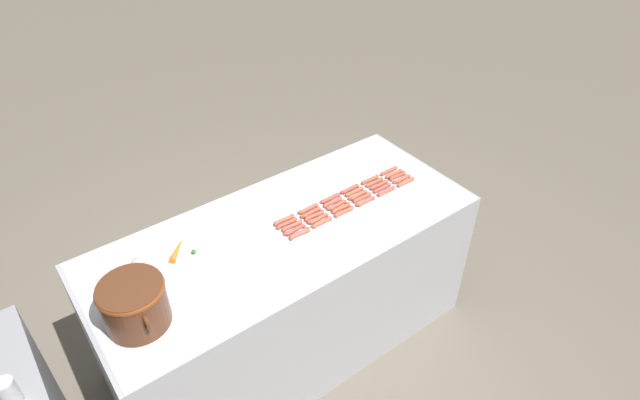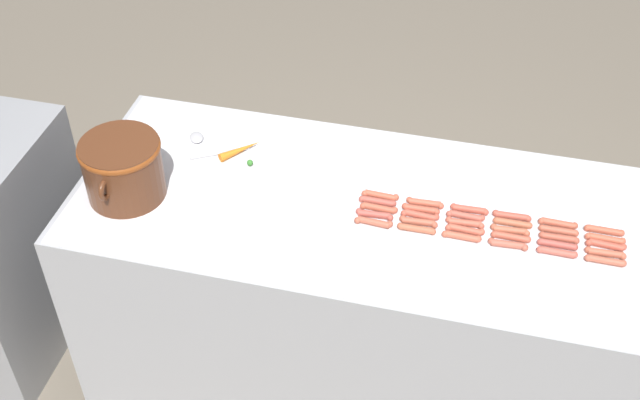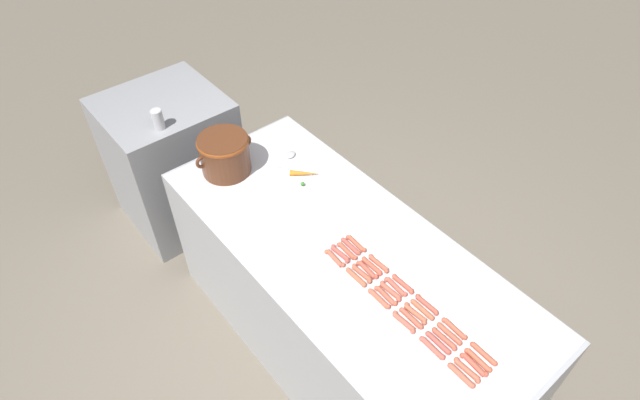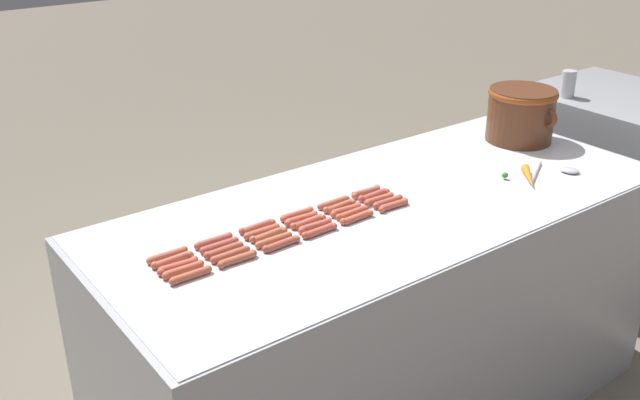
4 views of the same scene
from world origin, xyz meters
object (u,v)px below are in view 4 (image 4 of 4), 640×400
hot_dog_11 (374,195)px  hot_dog_10 (340,206)px  hot_dog_2 (257,227)px  hot_dog_22 (352,213)px  hot_dog_7 (219,245)px  hot_dog_17 (379,199)px  hot_dog_0 (167,255)px  hot_dog_1 (214,241)px  hot_dog_25 (237,259)px  hot_dog_21 (315,226)px  hot_dog_15 (308,222)px  hot_dog_29 (393,205)px  hot_dog_23 (388,202)px  hot_dog_13 (224,250)px  hot_dog_4 (334,203)px  hot_dog_14 (269,235)px  hot_dog_16 (346,210)px  carrot (528,177)px  hot_dog_12 (178,266)px  hot_dog_27 (320,231)px  hot_dog_19 (230,255)px  hot_dog_9 (301,219)px  hot_dog_20 (274,240)px  hot_dog_18 (183,270)px  hot_dog_6 (173,260)px  serving_spoon (558,171)px  hot_dog_8 (262,232)px  hot_dog_3 (297,214)px  bean_pot (521,112)px  hot_dog_26 (282,244)px  back_cabinet (602,188)px  hot_dog_5 (366,192)px  hot_dog_28 (357,217)px  soda_can (568,84)px

hot_dog_11 → hot_dog_10: bearing=-90.2°
hot_dog_2 → hot_dog_22: (0.10, 0.30, 0.00)m
hot_dog_7 → hot_dog_17: bearing=86.6°
hot_dog_0 → hot_dog_1: bearing=89.2°
hot_dog_25 → hot_dog_21: bearing=96.9°
hot_dog_15 → hot_dog_29: bearing=77.2°
hot_dog_23 → hot_dog_13: bearing=-93.2°
hot_dog_7 → hot_dog_23: 0.61m
hot_dog_4 → hot_dog_14: same height
hot_dog_10 → hot_dog_16: same height
hot_dog_23 → carrot: size_ratio=0.88×
hot_dog_12 → hot_dog_27: same height
hot_dog_13 → hot_dog_19: same height
hot_dog_9 → hot_dog_20: same height
hot_dog_18 → hot_dog_22: same height
hot_dog_6 → serving_spoon: bearing=80.4°
hot_dog_29 → hot_dog_0: bearing=-100.3°
hot_dog_8 → hot_dog_13: 0.16m
hot_dog_21 → hot_dog_25: bearing=-83.1°
hot_dog_12 → hot_dog_20: size_ratio=1.00×
hot_dog_9 → carrot: (0.22, 0.85, 0.00)m
hot_dog_17 → hot_dog_8: bearing=-94.5°
hot_dog_1 → hot_dog_8: size_ratio=1.00×
hot_dog_9 → hot_dog_22: size_ratio=1.00×
hot_dog_3 → bean_pot: bean_pot is taller
hot_dog_17 → hot_dog_9: bearing=-97.1°
hot_dog_0 → serving_spoon: (0.28, 1.45, -0.00)m
hot_dog_10 → hot_dog_23: size_ratio=1.00×
hot_dog_1 → hot_dog_16: same height
hot_dog_3 → hot_dog_27: bearing=-4.7°
hot_dog_9 → hot_dog_15: bearing=6.8°
hot_dog_3 → hot_dog_11: 0.30m
hot_dog_27 → hot_dog_14: bearing=-116.4°
hot_dog_18 → hot_dog_26: same height
hot_dog_2 → hot_dog_20: (0.10, -0.01, 0.00)m
hot_dog_23 → hot_dog_27: (0.03, -0.31, 0.00)m
hot_dog_4 → hot_dog_20: size_ratio=1.00×
hot_dog_29 → hot_dog_13: bearing=-96.2°
back_cabinet → serving_spoon: back_cabinet is taller
hot_dog_15 → hot_dog_16: 0.15m
hot_dog_29 → bean_pot: (-0.18, 0.86, 0.11)m
hot_dog_11 → hot_dog_1: bearing=-93.4°
hot_dog_2 → bean_pot: bearing=92.1°
hot_dog_1 → hot_dog_17: size_ratio=1.00×
back_cabinet → hot_dog_11: back_cabinet is taller
serving_spoon → carrot: 0.15m
hot_dog_5 → hot_dog_19: size_ratio=1.00×
hot_dog_28 → hot_dog_3: bearing=-133.7°
hot_dog_27 → soda_can: soda_can is taller
hot_dog_5 → hot_dog_16: (0.07, -0.15, 0.00)m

